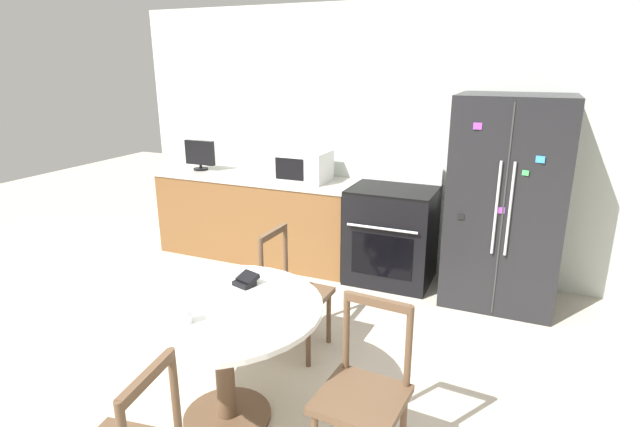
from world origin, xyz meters
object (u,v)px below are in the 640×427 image
Objects in this scene: oven_range at (392,234)px; countertop_tv at (200,154)px; microwave at (302,166)px; refrigerator at (506,203)px; dining_chair_far at (294,294)px; wallet at (246,281)px; candle_glass at (185,316)px; dining_chair_right at (363,395)px.

countertop_tv is (-2.21, 0.05, 0.61)m from oven_range.
refrigerator is at bearing -1.97° from microwave.
dining_chair_far is at bearing -102.19° from oven_range.
refrigerator is 2.00m from dining_chair_far.
countertop_tv is at bearing 131.43° from wallet.
microwave reaches higher than candle_glass.
countertop_tv is 0.40× the size of dining_chair_right.
microwave is at bearing 106.00° from wallet.
refrigerator is 3.20m from countertop_tv.
dining_chair_right is 1.00m from candle_glass.
wallet is (-0.86, 0.32, 0.34)m from dining_chair_right.
microwave is 1.74m from dining_chair_far.
microwave is at bearing 178.03° from refrigerator.
oven_range is at bearing 81.10° from candle_glass.
dining_chair_right is 5.81× the size of wallet.
oven_range reaches higher than wallet.
refrigerator is 11.59× the size of wallet.
dining_chair_right is at bearing 12.66° from candle_glass.
wallet is at bearing -99.82° from oven_range.
countertop_tv is 3.69m from dining_chair_right.
oven_range is 1.20× the size of dining_chair_right.
microwave is 1.45× the size of countertop_tv.
dining_chair_far reaches higher than wallet.
refrigerator is at bearing 139.64° from dining_chair_far.
oven_range is at bearing 169.84° from dining_chair_far.
dining_chair_right reaches higher than candle_glass.
wallet is at bearing -74.00° from microwave.
wallet is at bearing -48.57° from countertop_tv.
dining_chair_far is (0.63, -1.50, -0.62)m from microwave.
dining_chair_far is 1.21m from dining_chair_right.
refrigerator is at bearing -1.61° from countertop_tv.
dining_chair_right is at bearing -41.65° from countertop_tv.
oven_range reaches higher than dining_chair_far.
refrigerator is 2.42m from wallet.
dining_chair_far is at bearing -67.25° from microwave.
dining_chair_right is at bearing -77.87° from oven_range.
countertop_tv reaches higher than candle_glass.
dining_chair_right is (1.46, -2.39, -0.62)m from microwave.
candle_glass is at bearing -2.33° from dining_chair_far.
oven_range is at bearing 177.53° from refrigerator.
oven_range reaches higher than candle_glass.
candle_glass is (-0.40, -2.57, 0.32)m from oven_range.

